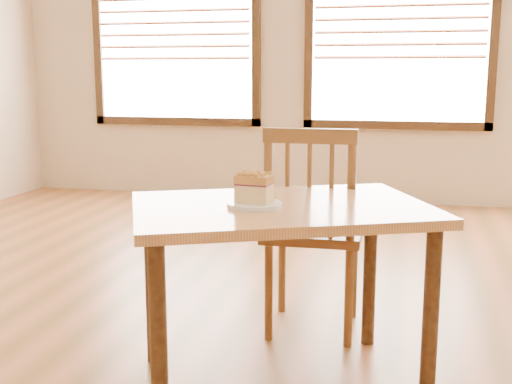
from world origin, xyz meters
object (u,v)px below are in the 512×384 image
cafe_chair_main (313,229)px  plate (254,205)px  cafe_table_main (281,231)px  cake_slice (254,187)px

cafe_chair_main → plate: bearing=76.4°
cafe_chair_main → plate: size_ratio=4.90×
cafe_table_main → plate: size_ratio=6.43×
cafe_table_main → cafe_chair_main: size_ratio=1.31×
cafe_chair_main → cafe_table_main: bearing=84.0°
cafe_table_main → plate: plate is taller
cafe_table_main → cake_slice: 0.21m
cafe_chair_main → cake_slice: size_ratio=6.98×
cafe_table_main → cafe_chair_main: cafe_chair_main is taller
cafe_chair_main → plate: 0.69m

